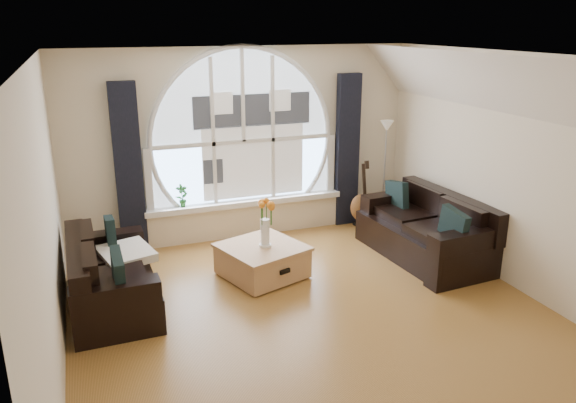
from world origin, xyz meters
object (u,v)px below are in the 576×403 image
at_px(sofa_right, 425,229).
at_px(coffee_chest, 262,259).
at_px(vase_flowers, 265,216).
at_px(sofa_left, 111,272).
at_px(potted_plant, 182,196).
at_px(floor_lamp, 384,173).
at_px(guitar, 362,193).

distance_m(sofa_right, coffee_chest, 2.22).
height_order(coffee_chest, vase_flowers, vase_flowers).
xyz_separation_m(sofa_left, sofa_right, (3.98, -0.05, 0.00)).
bearing_deg(sofa_left, coffee_chest, 2.89).
relative_size(sofa_left, coffee_chest, 1.90).
bearing_deg(coffee_chest, potted_plant, 97.92).
height_order(floor_lamp, guitar, floor_lamp).
bearing_deg(sofa_right, coffee_chest, 171.18).
distance_m(sofa_right, vase_flowers, 2.21).
distance_m(coffee_chest, potted_plant, 1.65).
xyz_separation_m(sofa_left, vase_flowers, (1.81, 0.10, 0.39)).
relative_size(coffee_chest, floor_lamp, 0.57).
relative_size(guitar, potted_plant, 3.29).
bearing_deg(potted_plant, sofa_left, -124.88).
bearing_deg(guitar, floor_lamp, 13.50).
relative_size(sofa_left, floor_lamp, 1.07).
bearing_deg(potted_plant, guitar, -5.20).
relative_size(sofa_right, potted_plant, 5.93).
bearing_deg(vase_flowers, coffee_chest, 137.23).
relative_size(vase_flowers, potted_plant, 2.17).
bearing_deg(sofa_left, guitar, 17.79).
bearing_deg(sofa_left, vase_flowers, 1.88).
distance_m(coffee_chest, vase_flowers, 0.57).
bearing_deg(floor_lamp, potted_plant, 176.76).
height_order(sofa_left, vase_flowers, vase_flowers).
height_order(vase_flowers, potted_plant, vase_flowers).
height_order(coffee_chest, guitar, guitar).
relative_size(floor_lamp, guitar, 1.51).
bearing_deg(guitar, vase_flowers, -144.46).
bearing_deg(vase_flowers, sofa_left, -176.85).
relative_size(sofa_right, coffee_chest, 2.10).
relative_size(sofa_left, sofa_right, 0.90).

